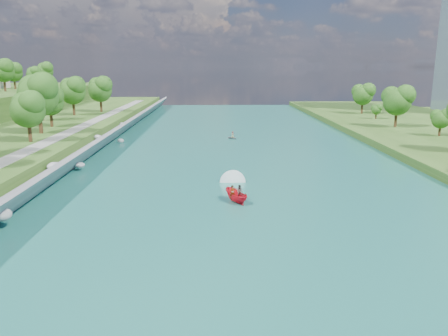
{
  "coord_description": "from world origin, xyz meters",
  "views": [
    {
      "loc": [
        -4.35,
        -46.34,
        15.84
      ],
      "look_at": [
        -3.1,
        11.15,
        2.5
      ],
      "focal_mm": 35.0,
      "sensor_mm": 36.0,
      "label": 1
    }
  ],
  "objects": [
    {
      "name": "ground",
      "position": [
        0.0,
        0.0,
        0.0
      ],
      "size": [
        260.0,
        260.0,
        0.0
      ],
      "primitive_type": "plane",
      "color": "#2D5119",
      "rests_on": "ground"
    },
    {
      "name": "river_water",
      "position": [
        0.0,
        20.0,
        0.05
      ],
      "size": [
        55.0,
        240.0,
        0.1
      ],
      "primitive_type": "cube",
      "color": "#175849",
      "rests_on": "ground"
    },
    {
      "name": "riprap_bank",
      "position": [
        -25.85,
        19.31,
        1.8
      ],
      "size": [
        4.57,
        236.0,
        4.54
      ],
      "color": "slate",
      "rests_on": "ground"
    },
    {
      "name": "riverside_path",
      "position": [
        -32.5,
        20.0,
        3.55
      ],
      "size": [
        3.0,
        200.0,
        0.1
      ],
      "primitive_type": "cube",
      "color": "gray",
      "rests_on": "berm_west"
    },
    {
      "name": "trees_east",
      "position": [
        39.55,
        44.63,
        6.77
      ],
      "size": [
        14.11,
        133.67,
        11.86
      ],
      "color": "#124412",
      "rests_on": "berm_east"
    },
    {
      "name": "trees_ridge",
      "position": [
        -66.97,
        93.41,
        13.91
      ],
      "size": [
        15.64,
        52.73,
        10.71
      ],
      "color": "#124412",
      "rests_on": "ridge_west"
    },
    {
      "name": "motorboat",
      "position": [
        -1.84,
        4.99,
        0.81
      ],
      "size": [
        3.6,
        19.04,
        2.15
      ],
      "rotation": [
        0.0,
        0.0,
        3.59
      ],
      "color": "red",
      "rests_on": "river_water"
    },
    {
      "name": "raft",
      "position": [
        -0.28,
        50.61,
        0.46
      ],
      "size": [
        3.13,
        3.31,
        1.63
      ],
      "rotation": [
        0.0,
        0.0,
        0.62
      ],
      "color": "gray",
      "rests_on": "river_water"
    }
  ]
}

